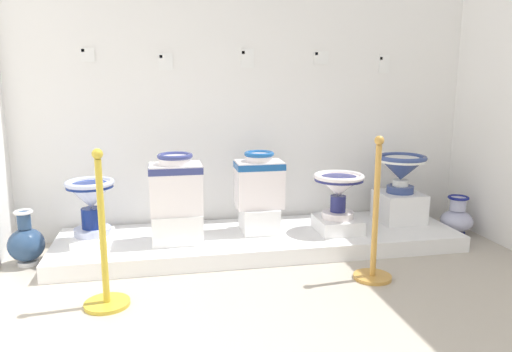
# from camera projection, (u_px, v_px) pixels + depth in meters

# --- Properties ---
(wall_back) EXTENTS (4.13, 0.06, 2.84)m
(wall_back) POSITION_uv_depth(u_px,v_px,m) (249.00, 71.00, 4.11)
(wall_back) COLOR white
(wall_back) RESTS_ON ground_plane
(display_platform) EXTENTS (3.21, 0.87, 0.13)m
(display_platform) POSITION_uv_depth(u_px,v_px,m) (260.00, 240.00, 3.91)
(display_platform) COLOR white
(display_platform) RESTS_ON ground_plane
(plinth_block_tall_cobalt) EXTENTS (0.28, 0.37, 0.06)m
(plinth_block_tall_cobalt) POSITION_uv_depth(u_px,v_px,m) (93.00, 238.00, 3.66)
(plinth_block_tall_cobalt) COLOR white
(plinth_block_tall_cobalt) RESTS_ON display_platform
(antique_toilet_tall_cobalt) EXTENTS (0.36, 0.36, 0.42)m
(antique_toilet_tall_cobalt) POSITION_uv_depth(u_px,v_px,m) (91.00, 198.00, 3.60)
(antique_toilet_tall_cobalt) COLOR silver
(antique_toilet_tall_cobalt) RESTS_ON plinth_block_tall_cobalt
(plinth_block_pale_glazed) EXTENTS (0.38, 0.31, 0.23)m
(plinth_block_pale_glazed) POSITION_uv_depth(u_px,v_px,m) (177.00, 227.00, 3.67)
(plinth_block_pale_glazed) COLOR white
(plinth_block_pale_glazed) RESTS_ON display_platform
(antique_toilet_pale_glazed) EXTENTS (0.39, 0.30, 0.45)m
(antique_toilet_pale_glazed) POSITION_uv_depth(u_px,v_px,m) (176.00, 183.00, 3.60)
(antique_toilet_pale_glazed) COLOR white
(antique_toilet_pale_glazed) RESTS_ON plinth_block_pale_glazed
(plinth_block_broad_patterned) EXTENTS (0.29, 0.32, 0.21)m
(plinth_block_broad_patterned) POSITION_uv_depth(u_px,v_px,m) (259.00, 219.00, 3.92)
(plinth_block_broad_patterned) COLOR white
(plinth_block_broad_patterned) RESTS_ON display_platform
(antique_toilet_broad_patterned) EXTENTS (0.38, 0.26, 0.45)m
(antique_toilet_broad_patterned) POSITION_uv_depth(u_px,v_px,m) (259.00, 179.00, 3.85)
(antique_toilet_broad_patterned) COLOR white
(antique_toilet_broad_patterned) RESTS_ON plinth_block_broad_patterned
(plinth_block_leftmost) EXTENTS (0.34, 0.36, 0.11)m
(plinth_block_leftmost) POSITION_uv_depth(u_px,v_px,m) (337.00, 224.00, 3.93)
(plinth_block_leftmost) COLOR white
(plinth_block_leftmost) RESTS_ON display_platform
(antique_toilet_leftmost) EXTENTS (0.41, 0.41, 0.37)m
(antique_toilet_leftmost) POSITION_uv_depth(u_px,v_px,m) (339.00, 187.00, 3.87)
(antique_toilet_leftmost) COLOR white
(antique_toilet_leftmost) RESTS_ON plinth_block_leftmost
(plinth_block_squat_floral) EXTENTS (0.36, 0.38, 0.25)m
(plinth_block_squat_floral) POSITION_uv_depth(u_px,v_px,m) (399.00, 207.00, 4.20)
(plinth_block_squat_floral) COLOR white
(plinth_block_squat_floral) RESTS_ON display_platform
(antique_toilet_squat_floral) EXTENTS (0.42, 0.42, 0.33)m
(antique_toilet_squat_floral) POSITION_uv_depth(u_px,v_px,m) (401.00, 168.00, 4.13)
(antique_toilet_squat_floral) COLOR #354782
(antique_toilet_squat_floral) RESTS_ON plinth_block_squat_floral
(info_placard_first) EXTENTS (0.11, 0.01, 0.11)m
(info_placard_first) POSITION_uv_depth(u_px,v_px,m) (87.00, 55.00, 3.80)
(info_placard_first) COLOR white
(info_placard_second) EXTENTS (0.12, 0.01, 0.14)m
(info_placard_second) POSITION_uv_depth(u_px,v_px,m) (166.00, 62.00, 3.93)
(info_placard_second) COLOR white
(info_placard_third) EXTENTS (0.11, 0.01, 0.16)m
(info_placard_third) POSITION_uv_depth(u_px,v_px,m) (247.00, 58.00, 4.05)
(info_placard_third) COLOR white
(info_placard_fourth) EXTENTS (0.13, 0.01, 0.11)m
(info_placard_fourth) POSITION_uv_depth(u_px,v_px,m) (321.00, 58.00, 4.17)
(info_placard_fourth) COLOR white
(info_placard_fifth) EXTENTS (0.10, 0.01, 0.16)m
(info_placard_fifth) POSITION_uv_depth(u_px,v_px,m) (384.00, 64.00, 4.29)
(info_placard_fifth) COLOR white
(decorative_vase_spare) EXTENTS (0.26, 0.26, 0.41)m
(decorative_vase_spare) POSITION_uv_depth(u_px,v_px,m) (26.00, 243.00, 3.52)
(decorative_vase_spare) COLOR white
(decorative_vase_spare) RESTS_ON ground_plane
(decorative_vase_companion) EXTENTS (0.28, 0.28, 0.35)m
(decorative_vase_companion) POSITION_uv_depth(u_px,v_px,m) (457.00, 218.00, 4.22)
(decorative_vase_companion) COLOR navy
(decorative_vase_companion) RESTS_ON ground_plane
(stanchion_post_near_left) EXTENTS (0.27, 0.27, 0.96)m
(stanchion_post_near_left) POSITION_uv_depth(u_px,v_px,m) (105.00, 264.00, 2.86)
(stanchion_post_near_left) COLOR gold
(stanchion_post_near_left) RESTS_ON ground_plane
(stanchion_post_near_right) EXTENTS (0.26, 0.26, 0.99)m
(stanchion_post_near_right) POSITION_uv_depth(u_px,v_px,m) (374.00, 239.00, 3.25)
(stanchion_post_near_right) COLOR #C58E3D
(stanchion_post_near_right) RESTS_ON ground_plane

